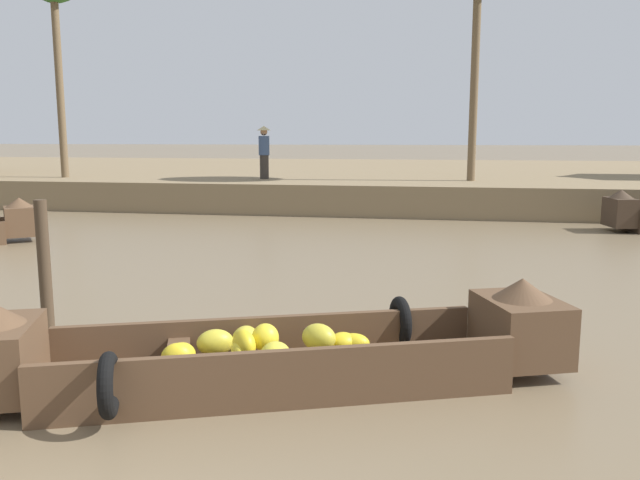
{
  "coord_description": "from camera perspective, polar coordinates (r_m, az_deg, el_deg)",
  "views": [
    {
      "loc": [
        2.65,
        -1.63,
        2.24
      ],
      "look_at": [
        1.24,
        6.23,
        0.94
      ],
      "focal_mm": 36.13,
      "sensor_mm": 36.0,
      "label": 1
    }
  ],
  "objects": [
    {
      "name": "riverbank_strip",
      "position": [
        27.68,
        4.63,
        5.47
      ],
      "size": [
        160.0,
        20.0,
        0.89
      ],
      "primitive_type": "cube",
      "color": "#7F6B4C",
      "rests_on": "ground"
    },
    {
      "name": "mooring_post",
      "position": [
        7.96,
        -23.22,
        -2.21
      ],
      "size": [
        0.14,
        0.14,
        1.53
      ],
      "primitive_type": "cylinder",
      "color": "#423323",
      "rests_on": "ground"
    },
    {
      "name": "banana_boat",
      "position": [
        5.87,
        -4.07,
        -9.89
      ],
      "size": [
        5.38,
        2.75,
        0.91
      ],
      "color": "brown",
      "rests_on": "ground"
    },
    {
      "name": "vendor_person",
      "position": [
        20.54,
        -4.98,
        7.99
      ],
      "size": [
        0.44,
        0.44,
        1.66
      ],
      "color": "#332D28",
      "rests_on": "riverbank_strip"
    },
    {
      "name": "ground_plane",
      "position": [
        12.14,
        -2.66,
        -1.43
      ],
      "size": [
        300.0,
        300.0,
        0.0
      ],
      "primitive_type": "plane",
      "color": "#726047"
    }
  ]
}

